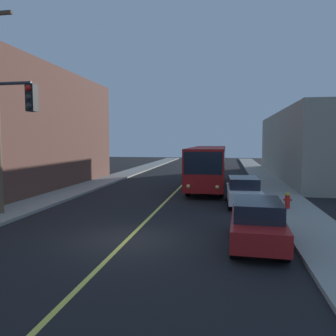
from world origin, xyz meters
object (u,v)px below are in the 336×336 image
at_px(parked_car_white, 243,191).
at_px(fire_hydrant, 287,200).
at_px(parked_car_red, 257,222).
at_px(city_bus, 208,165).

bearing_deg(parked_car_white, fire_hydrant, -28.57).
distance_m(parked_car_red, fire_hydrant, 6.52).
bearing_deg(city_bus, fire_hydrant, -59.96).
xyz_separation_m(parked_car_red, fire_hydrant, (2.09, 6.17, -0.26)).
bearing_deg(city_bus, parked_car_white, -70.53).
distance_m(parked_car_white, fire_hydrant, 2.56).
distance_m(parked_car_red, parked_car_white, 7.39).
bearing_deg(parked_car_red, city_bus, 100.20).
xyz_separation_m(parked_car_white, fire_hydrant, (2.24, -1.22, -0.26)).
height_order(city_bus, parked_car_white, city_bus).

